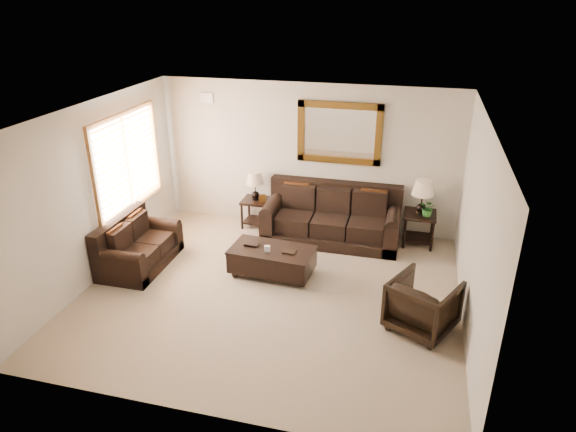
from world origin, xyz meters
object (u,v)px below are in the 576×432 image
(sofa, at_px, (332,220))
(loveseat, at_px, (137,248))
(coffee_table, at_px, (272,258))
(end_table_left, at_px, (255,191))
(end_table_right, at_px, (422,203))
(armchair, at_px, (423,303))

(sofa, xyz_separation_m, loveseat, (-2.93, -1.75, -0.06))
(coffee_table, bearing_deg, loveseat, -169.08)
(end_table_left, bearing_deg, end_table_right, -0.48)
(sofa, bearing_deg, armchair, -55.65)
(sofa, distance_m, end_table_left, 1.55)
(end_table_left, bearing_deg, armchair, -39.40)
(loveseat, distance_m, coffee_table, 2.24)
(coffee_table, height_order, armchair, armchair)
(end_table_right, bearing_deg, armchair, -87.68)
(end_table_left, distance_m, coffee_table, 1.91)
(sofa, xyz_separation_m, end_table_right, (1.52, 0.16, 0.43))
(end_table_left, relative_size, armchair, 1.34)
(end_table_left, relative_size, end_table_right, 0.90)
(loveseat, distance_m, armchair, 4.60)
(coffee_table, relative_size, armchair, 1.68)
(sofa, xyz_separation_m, armchair, (1.63, -2.38, 0.05))
(loveseat, height_order, armchair, loveseat)
(loveseat, distance_m, end_table_left, 2.44)
(end_table_left, bearing_deg, loveseat, -126.39)
(loveseat, relative_size, end_table_left, 1.34)
(end_table_left, height_order, end_table_right, end_table_right)
(loveseat, bearing_deg, end_table_right, -66.74)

